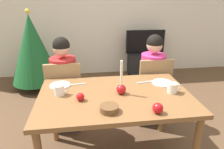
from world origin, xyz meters
TOP-DOWN VIEW (x-y plane):
  - back_wall at (0.00, 2.60)m, footprint 6.40×0.10m
  - dining_table at (0.00, 0.00)m, footprint 1.40×0.90m
  - chair_left at (-0.51, 0.61)m, footprint 0.40×0.40m
  - chair_right at (0.57, 0.61)m, footprint 0.40×0.40m
  - person_left_child at (-0.51, 0.64)m, footprint 0.30×0.30m
  - person_right_child at (0.57, 0.64)m, footprint 0.30×0.30m
  - tv_stand at (0.96, 2.30)m, footprint 0.64×0.40m
  - tv at (0.96, 2.30)m, footprint 0.79×0.05m
  - christmas_tree at (-1.14, 1.94)m, footprint 0.82×0.82m
  - candle_centerpiece at (0.06, 0.01)m, footprint 0.09×0.09m
  - plate_left at (-0.52, 0.27)m, footprint 0.21×0.21m
  - plate_right at (0.52, 0.18)m, footprint 0.21×0.21m
  - mug_left at (-0.50, 0.06)m, footprint 0.14×0.09m
  - mug_right at (0.54, -0.03)m, footprint 0.14×0.09m
  - fork_left at (-0.35, 0.27)m, footprint 0.18×0.04m
  - fork_right at (0.35, 0.23)m, footprint 0.18×0.04m
  - bowl_walnuts at (-0.09, -0.28)m, footprint 0.15×0.15m
  - apple_near_candle at (0.28, -0.36)m, footprint 0.08×0.08m
  - apple_by_left_plate at (-0.31, -0.07)m, footprint 0.07×0.07m

SIDE VIEW (x-z plane):
  - tv_stand at x=0.96m, z-range 0.00..0.48m
  - chair_left at x=-0.51m, z-range 0.06..0.96m
  - chair_right at x=0.57m, z-range 0.06..0.96m
  - person_left_child at x=-0.51m, z-range -0.02..1.16m
  - person_right_child at x=0.57m, z-range -0.02..1.16m
  - dining_table at x=0.00m, z-range 0.29..1.04m
  - tv at x=0.96m, z-range 0.48..0.94m
  - christmas_tree at x=-1.14m, z-range 0.03..1.42m
  - fork_left at x=-0.35m, z-range 0.75..0.76m
  - fork_right at x=0.35m, z-range 0.75..0.76m
  - plate_left at x=-0.52m, z-range 0.75..0.76m
  - plate_right at x=0.52m, z-range 0.75..0.76m
  - bowl_walnuts at x=-0.09m, z-range 0.75..0.80m
  - apple_by_left_plate at x=-0.31m, z-range 0.75..0.82m
  - apple_near_candle at x=0.28m, z-range 0.75..0.83m
  - mug_right at x=0.54m, z-range 0.75..0.85m
  - mug_left at x=-0.50m, z-range 0.75..0.85m
  - candle_centerpiece at x=0.06m, z-range 0.66..0.98m
  - back_wall at x=0.00m, z-range 0.00..2.60m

